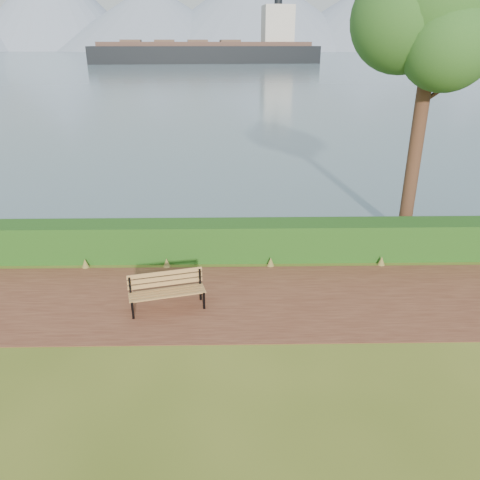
{
  "coord_description": "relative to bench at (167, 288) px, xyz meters",
  "views": [
    {
      "loc": [
        0.59,
        -8.91,
        5.36
      ],
      "look_at": [
        0.79,
        1.2,
        1.1
      ],
      "focal_mm": 35.0,
      "sensor_mm": 36.0,
      "label": 1
    }
  ],
  "objects": [
    {
      "name": "cargo_ship",
      "position": [
        -3.36,
        135.02,
        2.46
      ],
      "size": [
        65.36,
        17.01,
        19.63
      ],
      "rotation": [
        0.0,
        0.0,
        0.11
      ],
      "color": "black",
      "rests_on": "ground"
    },
    {
      "name": "path",
      "position": [
        0.83,
        0.27,
        -0.46
      ],
      "size": [
        40.0,
        3.4,
        0.01
      ],
      "primitive_type": "cube",
      "color": "#562B1D",
      "rests_on": "ground"
    },
    {
      "name": "hedge",
      "position": [
        0.83,
        2.57,
        0.03
      ],
      "size": [
        32.0,
        0.85,
        1.0
      ],
      "primitive_type": "cube",
      "color": "#1F4915",
      "rests_on": "ground"
    },
    {
      "name": "bench",
      "position": [
        0.0,
        0.0,
        0.0
      ],
      "size": [
        1.69,
        0.87,
        0.82
      ],
      "rotation": [
        0.0,
        0.0,
        0.25
      ],
      "color": "black",
      "rests_on": "ground"
    },
    {
      "name": "mountains",
      "position": [
        -8.34,
        406.02,
        27.23
      ],
      "size": [
        585.0,
        190.0,
        70.0
      ],
      "color": "gray",
      "rests_on": "ground"
    },
    {
      "name": "water",
      "position": [
        0.83,
        259.97,
        -0.46
      ],
      "size": [
        700.0,
        510.0,
        0.0
      ],
      "primitive_type": "cube",
      "color": "slate",
      "rests_on": "ground"
    },
    {
      "name": "tree",
      "position": [
        6.58,
        4.01,
        5.63
      ],
      "size": [
        4.26,
        3.56,
        8.21
      ],
      "rotation": [
        0.0,
        0.0,
        -0.23
      ],
      "color": "#3E2419",
      "rests_on": "ground"
    },
    {
      "name": "ground",
      "position": [
        0.83,
        -0.03,
        -0.47
      ],
      "size": [
        140.0,
        140.0,
        0.0
      ],
      "primitive_type": "plane",
      "color": "#4A5919",
      "rests_on": "ground"
    }
  ]
}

